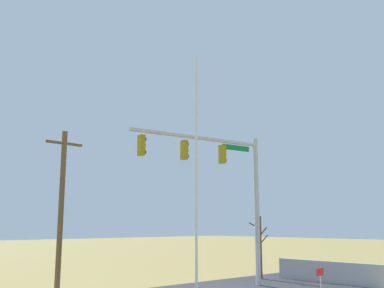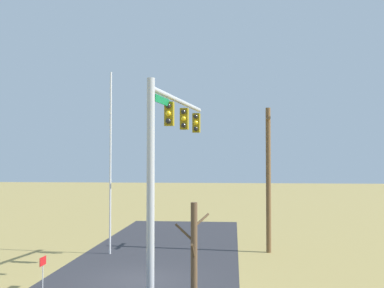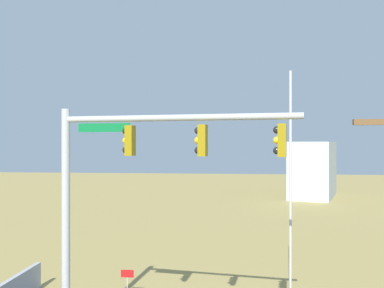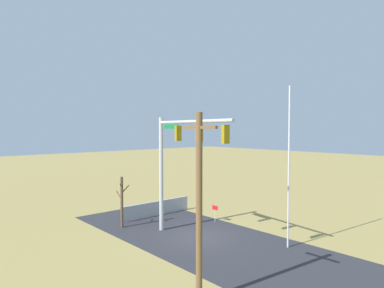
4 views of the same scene
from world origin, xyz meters
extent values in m
cylinder|color=#B2B5BA|center=(2.77, 0.89, 3.88)|extent=(0.28, 0.28, 7.76)
cylinder|color=#B2B5BA|center=(-0.99, 1.46, 7.41)|extent=(7.56, 1.34, 0.20)
cube|color=#0F7238|center=(1.42, 1.10, 7.13)|extent=(1.78, 0.30, 0.28)
cube|color=#937A0F|center=(0.52, 1.23, 6.71)|extent=(0.29, 0.39, 0.96)
sphere|color=black|center=(0.66, 1.21, 7.01)|extent=(0.22, 0.22, 0.22)
sphere|color=yellow|center=(0.66, 1.21, 6.71)|extent=(0.22, 0.22, 0.22)
sphere|color=black|center=(0.66, 1.21, 6.41)|extent=(0.22, 0.22, 0.22)
cube|color=#937A0F|center=(-1.82, 1.59, 6.71)|extent=(0.29, 0.39, 0.96)
sphere|color=black|center=(-1.67, 1.56, 7.01)|extent=(0.22, 0.22, 0.22)
sphere|color=yellow|center=(-1.67, 1.56, 6.71)|extent=(0.22, 0.22, 0.22)
sphere|color=black|center=(-1.67, 1.56, 6.41)|extent=(0.22, 0.22, 0.22)
cube|color=#937A0F|center=(-4.15, 1.94, 6.71)|extent=(0.29, 0.39, 0.96)
sphere|color=black|center=(-4.01, 1.92, 7.01)|extent=(0.22, 0.22, 0.22)
sphere|color=yellow|center=(-4.01, 1.92, 6.71)|extent=(0.22, 0.22, 0.22)
sphere|color=black|center=(-4.01, 1.92, 6.41)|extent=(0.22, 0.22, 0.22)
cylinder|color=silver|center=(-4.96, -2.62, 4.74)|extent=(0.10, 0.10, 9.48)
cylinder|color=silver|center=(1.80, -3.38, 0.45)|extent=(0.04, 0.04, 0.90)
cube|color=red|center=(1.80, -3.38, 1.06)|extent=(0.56, 0.02, 0.32)
cube|color=silver|center=(-12.37, -40.21, 3.42)|extent=(7.57, 11.35, 6.84)
camera|label=1|loc=(-16.16, -14.58, 3.10)|focal=41.90mm
camera|label=2|loc=(18.99, 3.81, 4.88)|focal=43.85mm
camera|label=3|loc=(-2.83, 14.60, 6.61)|focal=40.30mm
camera|label=4|loc=(-15.96, 14.75, 7.00)|focal=31.88mm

